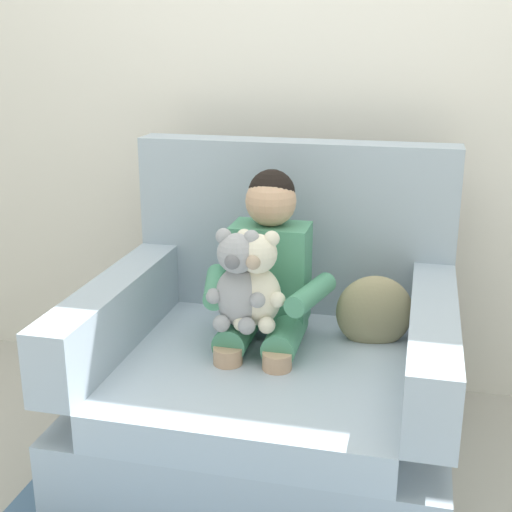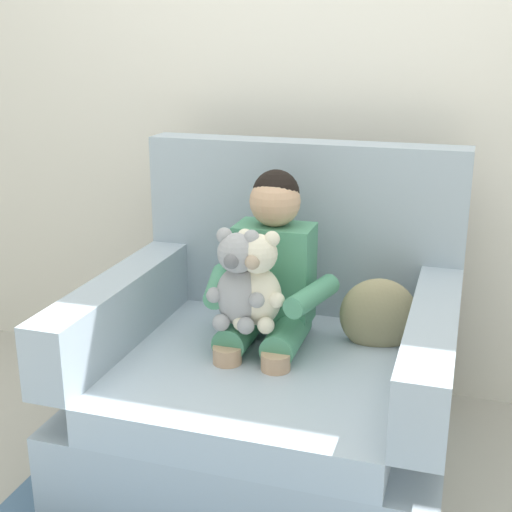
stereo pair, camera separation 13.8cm
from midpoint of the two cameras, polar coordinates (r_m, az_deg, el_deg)
name	(u,v)px [view 1 (the left image)]	position (r m, az deg, el deg)	size (l,w,h in m)	color
ground_plane	(268,462)	(2.52, -0.65, -16.47)	(8.00, 8.00, 0.00)	#ADA89E
back_wall	(311,65)	(2.81, 3.08, 15.27)	(6.00, 0.10, 2.60)	silver
armchair	(272,373)	(2.41, -0.33, -9.50)	(1.17, 1.03, 1.05)	#9EADBC
seated_child	(266,283)	(2.33, -0.87, -2.24)	(0.45, 0.39, 0.82)	#4C9370
plush_cream	(258,282)	(2.20, -1.66, -2.18)	(0.19, 0.15, 0.32)	silver
plush_grey	(238,282)	(2.19, -3.31, -2.19)	(0.19, 0.16, 0.32)	#9E9EA3
throw_pillow	(374,312)	(2.40, 8.00, -4.58)	(0.26, 0.12, 0.26)	#998C66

